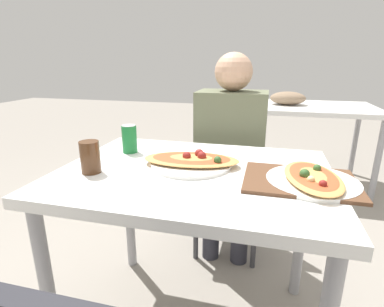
# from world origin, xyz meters

# --- Properties ---
(dining_table) EXTENTS (1.02, 0.76, 0.75)m
(dining_table) POSITION_xyz_m (0.00, 0.00, 0.66)
(dining_table) COLOR white
(dining_table) RESTS_ON ground_plane
(chair_far_seated) EXTENTS (0.40, 0.40, 0.90)m
(chair_far_seated) POSITION_xyz_m (0.06, 0.71, 0.50)
(chair_far_seated) COLOR black
(chair_far_seated) RESTS_ON ground_plane
(person_seated) EXTENTS (0.38, 0.28, 1.20)m
(person_seated) POSITION_xyz_m (0.06, 0.60, 0.70)
(person_seated) COLOR #2D2D38
(person_seated) RESTS_ON ground_plane
(pizza_main) EXTENTS (0.40, 0.32, 0.06)m
(pizza_main) POSITION_xyz_m (-0.02, 0.05, 0.77)
(pizza_main) COLOR white
(pizza_main) RESTS_ON dining_table
(soda_can) EXTENTS (0.07, 0.07, 0.12)m
(soda_can) POSITION_xyz_m (-0.34, 0.15, 0.82)
(soda_can) COLOR #197233
(soda_can) RESTS_ON dining_table
(drink_glass) EXTENTS (0.07, 0.07, 0.12)m
(drink_glass) POSITION_xyz_m (-0.36, -0.12, 0.81)
(drink_glass) COLOR #4C2D19
(drink_glass) RESTS_ON dining_table
(serving_tray) EXTENTS (0.37, 0.28, 0.01)m
(serving_tray) POSITION_xyz_m (0.38, -0.03, 0.76)
(serving_tray) COLOR brown
(serving_tray) RESTS_ON dining_table
(pizza_second) EXTENTS (0.31, 0.35, 0.06)m
(pizza_second) POSITION_xyz_m (0.42, -0.03, 0.77)
(pizza_second) COLOR white
(pizza_second) RESTS_ON dining_table
(background_table) EXTENTS (1.10, 0.80, 0.87)m
(background_table) POSITION_xyz_m (0.61, 1.90, 0.70)
(background_table) COLOR white
(background_table) RESTS_ON ground_plane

